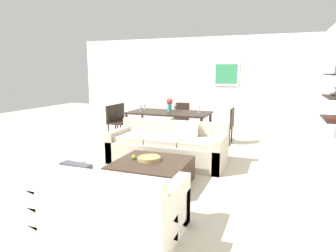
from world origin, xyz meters
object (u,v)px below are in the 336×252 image
at_px(loveseat_white, 109,205).
at_px(coffee_table, 151,173).
at_px(decorative_bowl, 149,158).
at_px(wine_glass_left_far, 144,106).
at_px(dining_chair_left_near, 115,120).
at_px(wine_glass_left_near, 140,107).
at_px(wine_glass_head, 175,105).
at_px(centerpiece_vase, 169,104).
at_px(dining_chair_left_far, 124,117).
at_px(wine_glass_right_far, 199,108).
at_px(apple_on_coffee_table, 134,157).
at_px(dining_table, 169,114).
at_px(dining_chair_right_far, 227,123).
at_px(sofa_beige, 168,148).
at_px(dining_chair_head, 180,116).

xyz_separation_m(loveseat_white, coffee_table, (-0.10, 1.38, -0.10)).
relative_size(decorative_bowl, wine_glass_left_far, 2.23).
distance_m(dining_chair_left_near, wine_glass_left_near, 0.78).
bearing_deg(wine_glass_left_near, wine_glass_head, 38.65).
xyz_separation_m(coffee_table, centerpiece_vase, (-0.79, 2.95, 0.76)).
xyz_separation_m(loveseat_white, wine_glass_left_near, (-1.62, 4.15, 0.57)).
xyz_separation_m(dining_chair_left_far, wine_glass_right_far, (2.16, -0.10, 0.37)).
height_order(apple_on_coffee_table, dining_chair_left_near, dining_chair_left_near).
height_order(loveseat_white, wine_glass_head, wine_glass_head).
distance_m(coffee_table, apple_on_coffee_table, 0.38).
distance_m(wine_glass_left_near, centerpiece_vase, 0.76).
distance_m(dining_table, centerpiece_vase, 0.27).
relative_size(dining_chair_right_far, wine_glass_right_far, 4.81).
relative_size(decorative_bowl, wine_glass_head, 1.94).
bearing_deg(dining_chair_right_far, wine_glass_left_near, -170.47).
bearing_deg(sofa_beige, dining_chair_right_far, 67.59).
distance_m(wine_glass_right_far, centerpiece_vase, 0.75).
bearing_deg(decorative_bowl, coffee_table, -40.30).
relative_size(decorative_bowl, dining_chair_right_far, 0.41).
bearing_deg(apple_on_coffee_table, wine_glass_left_far, 111.89).
height_order(dining_table, wine_glass_head, wine_glass_head).
distance_m(sofa_beige, apple_on_coffee_table, 1.19).
bearing_deg(dining_chair_left_near, wine_glass_right_far, 9.53).
xyz_separation_m(loveseat_white, dining_chair_head, (-0.88, 5.21, 0.21)).
relative_size(decorative_bowl, dining_chair_left_far, 0.41).
bearing_deg(wine_glass_right_far, loveseat_white, -88.07).
xyz_separation_m(dining_table, dining_chair_right_far, (1.42, 0.23, -0.18)).
bearing_deg(wine_glass_left_far, coffee_table, -63.39).
bearing_deg(sofa_beige, coffee_table, -82.01).
distance_m(wine_glass_left_near, wine_glass_right_far, 1.49).
relative_size(loveseat_white, wine_glass_left_far, 9.63).
relative_size(sofa_beige, wine_glass_head, 11.74).
bearing_deg(wine_glass_left_far, dining_table, -9.92).
bearing_deg(dining_table, dining_chair_head, 90.00).
xyz_separation_m(dining_chair_left_far, centerpiece_vase, (1.42, -0.18, 0.45)).
distance_m(dining_chair_head, wine_glass_left_near, 1.33).
bearing_deg(dining_chair_right_far, wine_glass_head, 171.00).
relative_size(dining_chair_head, wine_glass_right_far, 4.81).
relative_size(coffee_table, dining_chair_head, 1.25).
distance_m(dining_table, dining_chair_left_near, 1.45).
distance_m(dining_table, wine_glass_left_near, 0.76).
distance_m(sofa_beige, wine_glass_left_near, 2.16).
xyz_separation_m(dining_chair_left_far, wine_glass_left_near, (0.69, -0.36, 0.36)).
height_order(apple_on_coffee_table, wine_glass_left_far, wine_glass_left_far).
distance_m(dining_table, wine_glass_head, 0.50).
bearing_deg(dining_chair_right_far, wine_glass_left_far, -177.21).
height_order(dining_chair_left_far, dining_chair_left_near, same).
bearing_deg(apple_on_coffee_table, dining_chair_left_near, 125.58).
distance_m(decorative_bowl, dining_chair_right_far, 3.16).
xyz_separation_m(coffee_table, apple_on_coffee_table, (-0.30, 0.01, 0.23)).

